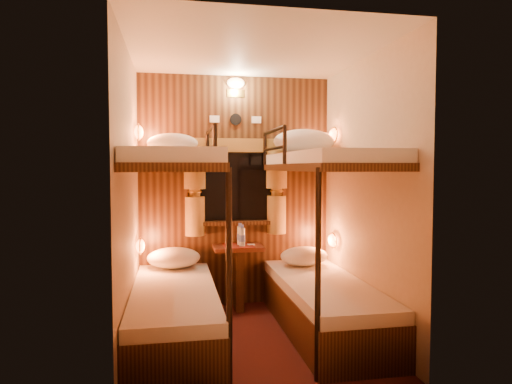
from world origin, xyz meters
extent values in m
plane|color=#3A170F|center=(0.00, 0.00, 0.00)|extent=(2.10, 2.10, 0.00)
plane|color=silver|center=(0.00, 0.00, 2.40)|extent=(2.10, 2.10, 0.00)
plane|color=#C6B293|center=(0.00, 1.05, 1.20)|extent=(2.40, 0.00, 2.40)
plane|color=#C6B293|center=(0.00, -1.05, 1.20)|extent=(2.40, 0.00, 2.40)
plane|color=#C6B293|center=(-1.00, 0.00, 1.20)|extent=(0.00, 2.40, 2.40)
plane|color=#C6B293|center=(1.00, 0.00, 1.20)|extent=(0.00, 2.40, 2.40)
cube|color=black|center=(0.00, 1.04, 1.20)|extent=(2.00, 0.03, 2.40)
cube|color=black|center=(-0.65, 0.07, 0.17)|extent=(0.70, 1.90, 0.35)
cube|color=silver|center=(-0.65, 0.07, 0.40)|extent=(0.68, 1.88, 0.10)
cube|color=black|center=(-0.65, 0.07, 1.45)|extent=(0.70, 1.90, 0.06)
cube|color=silver|center=(-0.65, 0.07, 1.53)|extent=(0.68, 1.88, 0.10)
cylinder|color=black|center=(-0.30, -0.83, 0.72)|extent=(0.04, 0.04, 1.45)
cylinder|color=black|center=(-0.30, 0.95, 1.64)|extent=(0.04, 0.04, 0.32)
cylinder|color=black|center=(-0.30, 0.10, 1.64)|extent=(0.04, 0.04, 0.32)
cylinder|color=black|center=(-0.30, 0.53, 1.80)|extent=(0.04, 0.85, 0.04)
cylinder|color=black|center=(-0.30, 0.53, 1.63)|extent=(0.03, 0.85, 0.03)
cube|color=black|center=(0.65, 0.07, 0.17)|extent=(0.70, 1.90, 0.35)
cube|color=silver|center=(0.65, 0.07, 0.40)|extent=(0.68, 1.88, 0.10)
cube|color=black|center=(0.65, 0.07, 1.45)|extent=(0.70, 1.90, 0.06)
cube|color=silver|center=(0.65, 0.07, 1.53)|extent=(0.68, 1.88, 0.10)
cylinder|color=black|center=(0.30, -0.83, 0.72)|extent=(0.04, 0.04, 1.45)
cylinder|color=black|center=(0.30, 0.95, 1.64)|extent=(0.04, 0.04, 0.32)
cylinder|color=black|center=(0.30, 0.10, 1.64)|extent=(0.04, 0.04, 0.32)
cylinder|color=black|center=(0.30, 0.53, 1.80)|extent=(0.04, 0.85, 0.04)
cylinder|color=black|center=(0.30, 0.53, 1.63)|extent=(0.03, 0.85, 0.03)
cube|color=black|center=(0.00, 1.02, 1.25)|extent=(0.98, 0.02, 0.78)
cube|color=black|center=(0.00, 1.01, 1.25)|extent=(0.90, 0.01, 0.70)
cube|color=black|center=(0.00, 0.97, 0.87)|extent=(1.00, 0.12, 0.04)
cube|color=olive|center=(0.00, 0.98, 1.68)|extent=(1.10, 0.06, 0.14)
cylinder|color=olive|center=(-0.43, 0.97, 1.43)|extent=(0.22, 0.22, 0.40)
cylinder|color=olive|center=(-0.43, 0.97, 1.20)|extent=(0.11, 0.11, 0.12)
cylinder|color=olive|center=(-0.43, 0.97, 0.95)|extent=(0.20, 0.20, 0.40)
torus|color=#B89336|center=(-0.43, 0.97, 1.20)|extent=(0.14, 0.14, 0.02)
cylinder|color=olive|center=(0.43, 0.97, 1.43)|extent=(0.22, 0.22, 0.40)
cylinder|color=olive|center=(0.43, 0.97, 1.20)|extent=(0.11, 0.11, 0.12)
cylinder|color=olive|center=(0.43, 0.97, 0.95)|extent=(0.20, 0.20, 0.40)
torus|color=#B89336|center=(0.43, 0.97, 1.20)|extent=(0.14, 0.14, 0.02)
cylinder|color=black|center=(0.00, 1.02, 1.95)|extent=(0.12, 0.02, 0.12)
cube|color=silver|center=(-0.22, 1.02, 1.95)|extent=(0.10, 0.01, 0.07)
cube|color=silver|center=(0.22, 1.02, 1.95)|extent=(0.10, 0.01, 0.07)
cube|color=#B89336|center=(0.00, 1.02, 2.22)|extent=(0.18, 0.01, 0.08)
ellipsoid|color=#FFCC8C|center=(0.00, 1.00, 2.32)|extent=(0.18, 0.09, 0.11)
ellipsoid|color=orange|center=(-0.96, 0.70, 0.70)|extent=(0.08, 0.20, 0.13)
torus|color=#B89336|center=(-0.96, 0.70, 0.70)|extent=(0.02, 0.17, 0.17)
ellipsoid|color=orange|center=(-0.96, 0.70, 1.78)|extent=(0.08, 0.20, 0.13)
torus|color=#B89336|center=(-0.96, 0.70, 1.78)|extent=(0.02, 0.17, 0.17)
ellipsoid|color=orange|center=(0.96, 0.70, 0.70)|extent=(0.08, 0.20, 0.13)
torus|color=#B89336|center=(0.96, 0.70, 0.70)|extent=(0.02, 0.17, 0.17)
ellipsoid|color=orange|center=(0.96, 0.70, 1.78)|extent=(0.08, 0.20, 0.13)
torus|color=#B89336|center=(0.96, 0.70, 1.78)|extent=(0.02, 0.17, 0.17)
cube|color=#5B2614|center=(0.00, 0.85, 0.63)|extent=(0.50, 0.34, 0.04)
cube|color=black|center=(0.00, 0.85, 0.30)|extent=(0.08, 0.30, 0.61)
cube|color=maroon|center=(0.00, 0.85, 0.65)|extent=(0.30, 0.34, 0.01)
cylinder|color=#99BFE5|center=(0.03, 0.80, 0.74)|extent=(0.06, 0.06, 0.19)
cylinder|color=#4568D1|center=(0.03, 0.80, 0.73)|extent=(0.06, 0.06, 0.07)
cylinder|color=#4568D1|center=(0.03, 0.80, 0.86)|extent=(0.03, 0.03, 0.03)
cylinder|color=#99BFE5|center=(0.03, 0.88, 0.75)|extent=(0.06, 0.06, 0.19)
cylinder|color=#4568D1|center=(0.03, 0.88, 0.74)|extent=(0.07, 0.07, 0.07)
cylinder|color=#4568D1|center=(0.03, 0.88, 0.86)|extent=(0.03, 0.03, 0.03)
cube|color=silver|center=(0.14, 0.86, 0.65)|extent=(0.09, 0.08, 0.01)
cube|color=silver|center=(0.14, 0.89, 0.65)|extent=(0.08, 0.06, 0.01)
ellipsoid|color=silver|center=(-0.65, 0.80, 0.56)|extent=(0.52, 0.37, 0.20)
ellipsoid|color=silver|center=(0.65, 0.68, 0.55)|extent=(0.49, 0.35, 0.19)
ellipsoid|color=silver|center=(-0.65, 0.72, 1.68)|extent=(0.48, 0.34, 0.19)
ellipsoid|color=silver|center=(0.65, 0.71, 1.71)|extent=(0.62, 0.44, 0.24)
camera|label=1|loc=(-0.65, -3.73, 1.45)|focal=32.00mm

